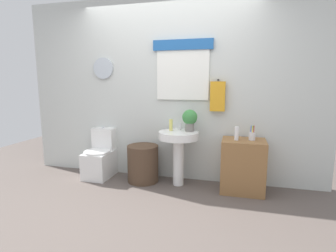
{
  "coord_description": "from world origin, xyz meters",
  "views": [
    {
      "loc": [
        0.96,
        -2.56,
        1.41
      ],
      "look_at": [
        0.08,
        0.8,
        0.83
      ],
      "focal_mm": 28.05,
      "sensor_mm": 36.0,
      "label": 1
    }
  ],
  "objects_px": {
    "toilet": "(101,158)",
    "wooden_cabinet": "(243,166)",
    "potted_plant": "(190,119)",
    "lotion_bottle": "(237,133)",
    "soap_bottle": "(171,125)",
    "toothbrush_cup": "(252,136)",
    "pedestal_sink": "(179,144)",
    "laundry_hamper": "(143,163)"
  },
  "relations": [
    {
      "from": "soap_bottle",
      "to": "potted_plant",
      "type": "bearing_deg",
      "value": 2.2
    },
    {
      "from": "soap_bottle",
      "to": "lotion_bottle",
      "type": "relative_size",
      "value": 0.91
    },
    {
      "from": "lotion_bottle",
      "to": "toothbrush_cup",
      "type": "height_order",
      "value": "toothbrush_cup"
    },
    {
      "from": "pedestal_sink",
      "to": "toothbrush_cup",
      "type": "height_order",
      "value": "toothbrush_cup"
    },
    {
      "from": "pedestal_sink",
      "to": "wooden_cabinet",
      "type": "xyz_separation_m",
      "value": [
        0.86,
        -0.0,
        -0.23
      ]
    },
    {
      "from": "potted_plant",
      "to": "laundry_hamper",
      "type": "bearing_deg",
      "value": -174.8
    },
    {
      "from": "pedestal_sink",
      "to": "potted_plant",
      "type": "xyz_separation_m",
      "value": [
        0.14,
        0.06,
        0.35
      ]
    },
    {
      "from": "lotion_bottle",
      "to": "soap_bottle",
      "type": "bearing_deg",
      "value": 174.16
    },
    {
      "from": "pedestal_sink",
      "to": "potted_plant",
      "type": "bearing_deg",
      "value": 23.2
    },
    {
      "from": "laundry_hamper",
      "to": "soap_bottle",
      "type": "distance_m",
      "value": 0.7
    },
    {
      "from": "potted_plant",
      "to": "soap_bottle",
      "type": "bearing_deg",
      "value": -177.8
    },
    {
      "from": "laundry_hamper",
      "to": "soap_bottle",
      "type": "xyz_separation_m",
      "value": [
        0.4,
        0.05,
        0.57
      ]
    },
    {
      "from": "soap_bottle",
      "to": "potted_plant",
      "type": "height_order",
      "value": "potted_plant"
    },
    {
      "from": "toothbrush_cup",
      "to": "lotion_bottle",
      "type": "bearing_deg",
      "value": -162.54
    },
    {
      "from": "toilet",
      "to": "potted_plant",
      "type": "xyz_separation_m",
      "value": [
        1.35,
        0.03,
        0.64
      ]
    },
    {
      "from": "soap_bottle",
      "to": "lotion_bottle",
      "type": "distance_m",
      "value": 0.89
    },
    {
      "from": "laundry_hamper",
      "to": "pedestal_sink",
      "type": "distance_m",
      "value": 0.61
    },
    {
      "from": "toilet",
      "to": "wooden_cabinet",
      "type": "height_order",
      "value": "toilet"
    },
    {
      "from": "toilet",
      "to": "wooden_cabinet",
      "type": "distance_m",
      "value": 2.07
    },
    {
      "from": "toilet",
      "to": "pedestal_sink",
      "type": "xyz_separation_m",
      "value": [
        1.21,
        -0.03,
        0.3
      ]
    },
    {
      "from": "potted_plant",
      "to": "lotion_bottle",
      "type": "xyz_separation_m",
      "value": [
        0.62,
        -0.1,
        -0.15
      ]
    },
    {
      "from": "toilet",
      "to": "wooden_cabinet",
      "type": "xyz_separation_m",
      "value": [
        2.07,
        -0.03,
        0.06
      ]
    },
    {
      "from": "toilet",
      "to": "wooden_cabinet",
      "type": "relative_size",
      "value": 1.08
    },
    {
      "from": "pedestal_sink",
      "to": "lotion_bottle",
      "type": "xyz_separation_m",
      "value": [
        0.76,
        -0.04,
        0.2
      ]
    },
    {
      "from": "pedestal_sink",
      "to": "potted_plant",
      "type": "relative_size",
      "value": 2.52
    },
    {
      "from": "toilet",
      "to": "soap_bottle",
      "type": "height_order",
      "value": "soap_bottle"
    },
    {
      "from": "wooden_cabinet",
      "to": "toothbrush_cup",
      "type": "bearing_deg",
      "value": 11.9
    },
    {
      "from": "wooden_cabinet",
      "to": "soap_bottle",
      "type": "relative_size",
      "value": 4.32
    },
    {
      "from": "soap_bottle",
      "to": "lotion_bottle",
      "type": "bearing_deg",
      "value": -5.84
    },
    {
      "from": "pedestal_sink",
      "to": "wooden_cabinet",
      "type": "height_order",
      "value": "pedestal_sink"
    },
    {
      "from": "soap_bottle",
      "to": "wooden_cabinet",
      "type": "bearing_deg",
      "value": -2.94
    },
    {
      "from": "wooden_cabinet",
      "to": "toothbrush_cup",
      "type": "distance_m",
      "value": 0.41
    },
    {
      "from": "lotion_bottle",
      "to": "toothbrush_cup",
      "type": "distance_m",
      "value": 0.2
    },
    {
      "from": "wooden_cabinet",
      "to": "laundry_hamper",
      "type": "bearing_deg",
      "value": 180.0
    },
    {
      "from": "lotion_bottle",
      "to": "wooden_cabinet",
      "type": "bearing_deg",
      "value": 22.71
    },
    {
      "from": "potted_plant",
      "to": "toilet",
      "type": "bearing_deg",
      "value": -178.9
    },
    {
      "from": "toilet",
      "to": "pedestal_sink",
      "type": "bearing_deg",
      "value": -1.6
    },
    {
      "from": "toilet",
      "to": "laundry_hamper",
      "type": "xyz_separation_m",
      "value": [
        0.69,
        -0.03,
        -0.02
      ]
    },
    {
      "from": "toilet",
      "to": "lotion_bottle",
      "type": "xyz_separation_m",
      "value": [
        1.97,
        -0.07,
        0.49
      ]
    },
    {
      "from": "wooden_cabinet",
      "to": "potted_plant",
      "type": "bearing_deg",
      "value": 175.2
    },
    {
      "from": "laundry_hamper",
      "to": "pedestal_sink",
      "type": "xyz_separation_m",
      "value": [
        0.52,
        0.0,
        0.31
      ]
    },
    {
      "from": "laundry_hamper",
      "to": "lotion_bottle",
      "type": "height_order",
      "value": "lotion_bottle"
    }
  ]
}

